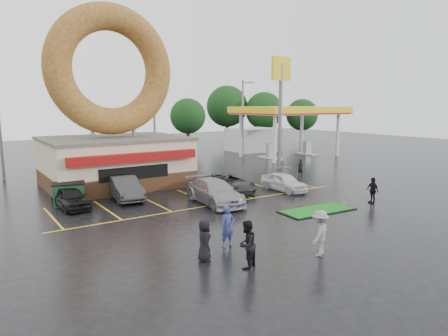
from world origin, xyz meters
TOP-DOWN VIEW (x-y plane):
  - ground at (0.00, 0.00)m, footprint 120.00×120.00m
  - donut_shop at (-3.00, 12.97)m, footprint 10.20×8.70m
  - gas_station at (20.00, 20.94)m, footprint 12.30×13.65m
  - shell_sign at (13.00, 12.00)m, footprint 2.20×0.36m
  - streetlight_mid at (4.00, 20.92)m, footprint 0.40×2.21m
  - streetlight_right at (16.00, 21.92)m, footprint 0.40×2.21m
  - tree_far_a at (26.00, 30.00)m, footprint 5.60×5.60m
  - tree_far_b at (32.00, 28.00)m, footprint 4.90×4.90m
  - tree_far_c at (22.00, 34.00)m, footprint 6.30×6.30m
  - tree_far_d at (14.00, 32.00)m, footprint 4.90×4.90m
  - car_black at (-7.66, 7.54)m, footprint 1.84×3.87m
  - car_dgrey at (-4.15, 8.00)m, footprint 2.04×4.74m
  - car_silver at (0.14, 3.67)m, footprint 2.52×5.34m
  - car_grey at (2.81, 5.93)m, footprint 2.24×4.71m
  - car_white at (6.30, 4.01)m, footprint 1.58×3.84m
  - person_blue at (-3.59, -3.14)m, footprint 0.67×0.44m
  - person_blackjkt at (-4.29, -5.40)m, footprint 1.12×1.03m
  - person_hoodie at (-1.03, -6.09)m, footprint 1.42×1.16m
  - person_bystander at (-5.24, -3.88)m, footprint 0.77×0.95m
  - person_cameraman at (8.40, -1.83)m, footprint 0.62×1.03m
  - person_walker_near at (8.75, 6.85)m, footprint 1.72×1.06m
  - person_walker_far at (11.39, 7.50)m, footprint 0.60×0.44m
  - dumpster at (-7.50, 8.54)m, footprint 2.04×1.61m
  - putting_green at (4.15, -1.18)m, footprint 4.68×2.28m

SIDE VIEW (x-z plane):
  - ground at x=0.00m, z-range 0.00..0.00m
  - putting_green at x=4.15m, z-range -0.25..0.32m
  - car_black at x=-7.66m, z-range 0.00..1.28m
  - car_grey at x=2.81m, z-range 0.00..1.30m
  - dumpster at x=-7.50m, z-range 0.00..1.30m
  - car_white at x=6.30m, z-range 0.00..1.30m
  - car_silver at x=0.14m, z-range 0.00..1.51m
  - car_dgrey at x=-4.15m, z-range 0.00..1.52m
  - person_walker_far at x=11.39m, z-range 0.00..1.54m
  - person_cameraman at x=8.40m, z-range 0.00..1.65m
  - person_bystander at x=-5.24m, z-range 0.00..1.69m
  - person_walker_near at x=8.75m, z-range 0.00..1.77m
  - person_blue at x=-3.59m, z-range 0.00..1.83m
  - person_blackjkt at x=-4.29m, z-range 0.00..1.86m
  - person_hoodie at x=-1.03m, z-range 0.00..1.91m
  - gas_station at x=20.00m, z-range 0.75..6.65m
  - donut_shop at x=-3.00m, z-range -2.29..11.21m
  - tree_far_b at x=32.00m, z-range 1.03..8.03m
  - tree_far_d at x=14.00m, z-range 1.03..8.03m
  - streetlight_mid at x=4.00m, z-range 0.28..9.28m
  - streetlight_right at x=16.00m, z-range 0.28..9.28m
  - tree_far_a at x=26.00m, z-range 1.18..9.18m
  - tree_far_c at x=22.00m, z-range 1.34..10.34m
  - shell_sign at x=13.00m, z-range 2.08..12.68m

